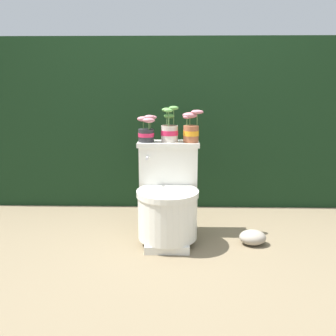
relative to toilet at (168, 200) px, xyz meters
name	(u,v)px	position (x,y,z in m)	size (l,w,h in m)	color
ground_plane	(177,246)	(0.07, -0.10, -0.28)	(12.00, 12.00, 0.00)	#75664C
hedge_backdrop	(178,119)	(0.07, 1.25, 0.42)	(4.11, 1.09, 1.40)	black
toilet	(168,200)	(0.00, 0.00, 0.00)	(0.42, 0.52, 0.65)	silver
potted_plant_left	(147,130)	(-0.15, 0.14, 0.45)	(0.13, 0.11, 0.18)	#262628
potted_plant_midleft	(169,130)	(0.01, 0.16, 0.45)	(0.12, 0.13, 0.24)	beige
potted_plant_middle	(191,129)	(0.15, 0.14, 0.46)	(0.14, 0.11, 0.22)	#9E5638
garden_stone	(253,237)	(0.56, -0.06, -0.23)	(0.18, 0.14, 0.10)	#9E9384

